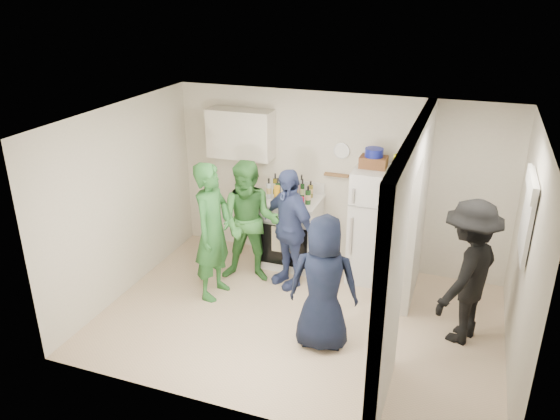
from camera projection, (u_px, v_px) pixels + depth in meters
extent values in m
plane|color=beige|center=(299.00, 319.00, 6.76)|extent=(4.80, 4.80, 0.00)
plane|color=silver|center=(337.00, 181.00, 7.75)|extent=(4.80, 0.00, 4.80)
plane|color=silver|center=(241.00, 302.00, 4.80)|extent=(4.80, 0.00, 4.80)
plane|color=silver|center=(123.00, 201.00, 7.03)|extent=(0.00, 3.40, 3.40)
plane|color=silver|center=(526.00, 260.00, 5.52)|extent=(0.00, 3.40, 3.40)
plane|color=white|center=(302.00, 120.00, 5.79)|extent=(4.80, 4.80, 0.00)
cube|color=silver|center=(418.00, 206.00, 6.85)|extent=(0.12, 1.20, 2.50)
cube|color=silver|center=(389.00, 293.00, 4.94)|extent=(0.12, 1.20, 2.50)
cube|color=silver|center=(415.00, 149.00, 5.49)|extent=(0.12, 1.00, 0.40)
cube|color=white|center=(290.00, 231.00, 7.93)|extent=(0.85, 0.71, 1.02)
cube|color=silver|center=(241.00, 134.00, 7.80)|extent=(0.95, 0.34, 0.70)
cube|color=silver|center=(376.00, 226.00, 7.40)|extent=(0.66, 0.64, 1.60)
cube|color=brown|center=(373.00, 162.00, 7.14)|extent=(0.35, 0.25, 0.15)
cylinder|color=navy|center=(374.00, 152.00, 7.09)|extent=(0.24, 0.24, 0.11)
cylinder|color=#F8FF15|center=(397.00, 164.00, 6.89)|extent=(0.09, 0.09, 0.25)
cylinder|color=white|center=(342.00, 151.00, 7.54)|extent=(0.22, 0.02, 0.22)
cube|color=olive|center=(336.00, 175.00, 7.67)|extent=(0.35, 0.08, 0.03)
cube|color=black|center=(529.00, 217.00, 5.55)|extent=(0.03, 0.70, 0.80)
cube|color=white|center=(528.00, 216.00, 5.55)|extent=(0.04, 0.76, 0.86)
cube|color=white|center=(531.00, 184.00, 5.42)|extent=(0.04, 0.82, 0.18)
cylinder|color=#F4A414|center=(277.00, 195.00, 7.54)|extent=(0.09, 0.09, 0.25)
cylinder|color=red|center=(301.00, 202.00, 7.47)|extent=(0.09, 0.09, 0.12)
imported|color=#2A692A|center=(213.00, 231.00, 6.96)|extent=(0.49, 0.70, 1.83)
imported|color=#42873B|center=(250.00, 223.00, 7.35)|extent=(0.95, 0.80, 1.72)
imported|color=#38407A|center=(288.00, 228.00, 7.25)|extent=(1.04, 0.85, 1.66)
imported|color=black|center=(323.00, 284.00, 5.99)|extent=(0.85, 0.62, 1.59)
imported|color=black|center=(467.00, 272.00, 6.09)|extent=(1.02, 1.27, 1.72)
cylinder|color=brown|center=(275.00, 184.00, 7.85)|extent=(0.07, 0.07, 0.31)
cylinder|color=#1A4F25|center=(278.00, 189.00, 7.66)|extent=(0.07, 0.07, 0.31)
cylinder|color=white|center=(289.00, 185.00, 7.83)|extent=(0.06, 0.06, 0.29)
cylinder|color=#5C4A10|center=(290.00, 190.00, 7.62)|extent=(0.07, 0.07, 0.31)
cylinder|color=#A2A3B4|center=(301.00, 185.00, 7.80)|extent=(0.07, 0.07, 0.31)
cylinder|color=#143918|center=(302.00, 189.00, 7.64)|extent=(0.06, 0.06, 0.31)
cylinder|color=olive|center=(311.00, 189.00, 7.74)|extent=(0.07, 0.07, 0.25)
cylinder|color=silver|center=(269.00, 189.00, 7.68)|extent=(0.07, 0.07, 0.30)
cylinder|color=#55360E|center=(295.00, 188.00, 7.76)|extent=(0.08, 0.08, 0.26)
cylinder|color=#1B501E|center=(308.00, 195.00, 7.50)|extent=(0.08, 0.08, 0.26)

